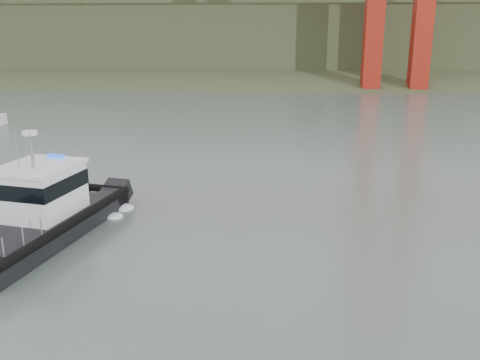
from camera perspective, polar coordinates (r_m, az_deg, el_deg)
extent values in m
plane|color=#4B5954|center=(22.79, -2.24, -12.92)|extent=(400.00, 400.00, 0.00)
cube|color=#334125|center=(112.34, 3.00, 10.57)|extent=(500.00, 44.72, 16.25)
cube|color=#334125|center=(139.88, 3.30, 14.15)|extent=(500.00, 70.00, 18.00)
cube|color=#334125|center=(164.78, 3.48, 16.21)|extent=(500.00, 60.00, 16.00)
cube|color=black|center=(31.88, -22.99, -4.57)|extent=(3.89, 12.44, 1.35)
cube|color=black|center=(30.14, -18.41, -5.27)|extent=(3.89, 12.44, 1.35)
cube|color=black|center=(30.38, -21.48, -4.32)|extent=(6.54, 11.38, 0.28)
cube|color=white|center=(30.79, -20.52, -1.14)|extent=(4.12, 4.64, 2.59)
cube|color=black|center=(30.67, -20.61, -0.30)|extent=(4.20, 4.72, 0.84)
cube|color=white|center=(30.43, -20.78, 1.35)|extent=(4.38, 4.91, 0.18)
cylinder|color=gray|center=(29.96, -21.33, 2.90)|extent=(0.18, 0.18, 2.03)
cylinder|color=white|center=(29.77, -21.52, 4.69)|extent=(0.79, 0.79, 0.20)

